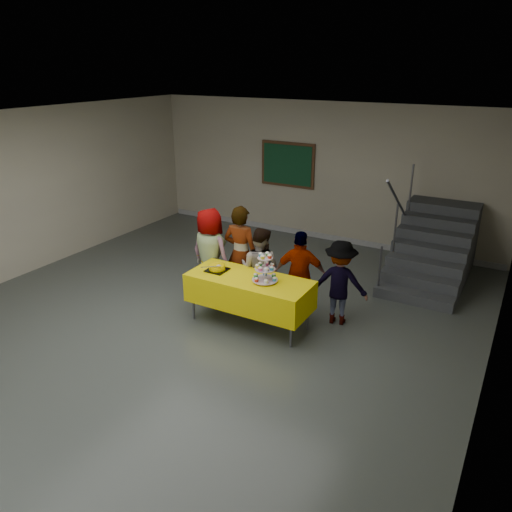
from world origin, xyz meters
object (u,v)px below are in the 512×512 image
Objects in this scene: schoolchild_e at (340,283)px; staircase at (434,249)px; bear_cake at (217,267)px; schoolchild_d at (300,275)px; schoolchild_c at (260,269)px; cupcake_stand at (265,270)px; schoolchild_a at (210,254)px; bake_table at (249,291)px; schoolchild_b at (241,254)px; noticeboard at (288,165)px.

staircase is at bearing -119.34° from schoolchild_e.
bear_cake is 1.29m from schoolchild_d.
staircase is at bearing 52.58° from bear_cake.
schoolchild_c is 3.55m from staircase.
schoolchild_c is (-0.39, 0.55, -0.26)m from cupcake_stand.
schoolchild_a reaches higher than schoolchild_c.
bear_cake is at bearing -179.96° from cupcake_stand.
schoolchild_e reaches higher than cupcake_stand.
bear_cake reaches higher than bake_table.
schoolchild_e is (2.20, 0.23, -0.12)m from schoolchild_a.
staircase is (0.86, 2.64, -0.17)m from schoolchild_e.
cupcake_stand is 1.05m from schoolchild_b.
schoolchild_a is 0.93m from schoolchild_c.
schoolchild_e is (0.59, 0.12, -0.04)m from schoolchild_d.
schoolchild_b reaches higher than bake_table.
schoolchild_b reaches higher than bear_cake.
schoolchild_a is 0.53m from schoolchild_b.
schoolchild_b is at bearing -75.55° from noticeboard.
schoolchild_b reaches higher than schoolchild_d.
schoolchild_e is (0.88, 0.73, -0.29)m from cupcake_stand.
bake_table is at bearing -70.86° from noticeboard.
schoolchild_c is at bearing 125.33° from cupcake_stand.
bake_table is at bearing 161.70° from schoolchild_a.
schoolchild_b reaches higher than schoolchild_c.
schoolchild_b is 1.17× the size of schoolchild_d.
schoolchild_c is (0.42, -0.10, -0.14)m from schoolchild_b.
staircase is at bearing 62.62° from cupcake_stand.
cupcake_stand is 0.72m from schoolchild_d.
schoolchild_c reaches higher than schoolchild_e.
bake_table is at bearing 99.07° from schoolchild_c.
noticeboard is at bearing 101.93° from bear_cake.
schoolchild_a is at bearing 133.27° from bear_cake.
schoolchild_a is at bearing -11.72° from schoolchild_d.
cupcake_stand is at bearing -67.72° from noticeboard.
schoolchild_d reaches higher than bake_table.
cupcake_stand is 1.24× the size of bear_cake.
cupcake_stand is 0.19× the size of staircase.
cupcake_stand is 0.34× the size of noticeboard.
schoolchild_c is at bearing -127.16° from staircase.
staircase reaches higher than bear_cake.
schoolchild_a is 3.82m from noticeboard.
schoolchild_c is (0.92, 0.05, -0.09)m from schoolchild_a.
bear_cake is 4.37m from noticeboard.
noticeboard is (-0.41, 3.70, 0.82)m from schoolchild_a.
schoolchild_d is 4.22m from noticeboard.
cupcake_stand is 0.29× the size of schoolchild_a.
bake_table is 0.58m from schoolchild_c.
noticeboard is at bearing -76.20° from schoolchild_d.
bake_table is 3.93m from staircase.
staircase reaches higher than schoolchild_c.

